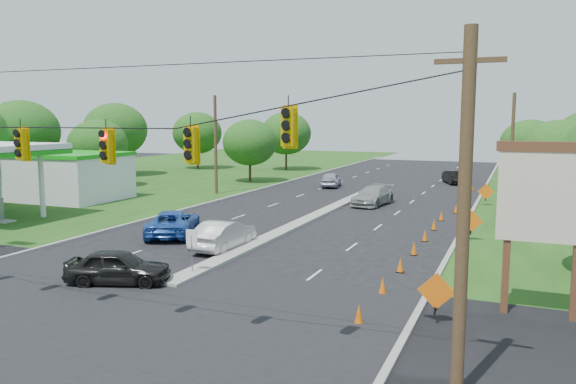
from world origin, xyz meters
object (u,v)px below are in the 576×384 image
at_px(gas_station, 40,171).
at_px(white_sedan, 224,235).
at_px(pylon_sign, 554,204).
at_px(blue_pickup, 173,223).
at_px(black_sedan, 118,267).

height_order(gas_station, white_sedan, gas_station).
xyz_separation_m(gas_station, pylon_sign, (37.95, -14.05, 1.42)).
bearing_deg(white_sedan, pylon_sign, 162.75).
bearing_deg(blue_pickup, black_sedan, 87.37).
xyz_separation_m(gas_station, blue_pickup, (18.01, -7.34, -1.81)).
height_order(pylon_sign, blue_pickup, pylon_sign).
bearing_deg(blue_pickup, white_sedan, 133.62).
distance_m(white_sedan, blue_pickup, 4.82).
bearing_deg(pylon_sign, black_sedan, -171.21).
bearing_deg(white_sedan, black_sedan, 82.86).
height_order(white_sedan, blue_pickup, white_sedan).
bearing_deg(pylon_sign, blue_pickup, 161.43).
relative_size(black_sedan, blue_pickup, 0.78).
bearing_deg(black_sedan, white_sedan, -26.34).
height_order(pylon_sign, black_sedan, pylon_sign).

